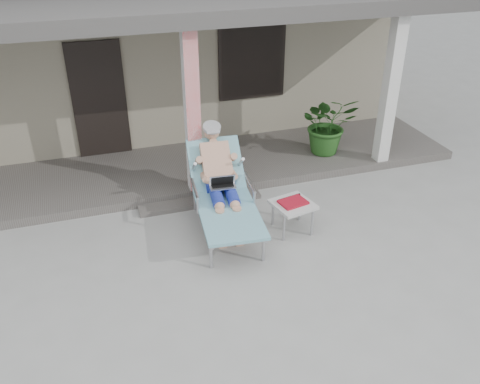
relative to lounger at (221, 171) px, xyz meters
name	(u,v)px	position (x,y,z in m)	size (l,w,h in m)	color
ground	(234,272)	(-0.19, -1.23, -0.88)	(60.00, 60.00, 0.00)	#9E9E99
house	(147,38)	(-0.19, 5.27, 0.79)	(10.40, 5.40, 3.30)	#9F967E
porch_deck	(185,169)	(-0.19, 1.77, -0.80)	(10.00, 2.00, 0.15)	#605B56
porch_overhang	(176,14)	(-0.19, 1.72, 1.91)	(10.00, 2.30, 2.85)	silver
porch_step	(200,202)	(-0.19, 0.62, -0.84)	(2.00, 0.30, 0.07)	#605B56
lounger	(221,171)	(0.00, 0.00, 0.00)	(1.02, 2.25, 1.43)	#B7B7BC
side_table	(293,206)	(0.93, -0.53, -0.46)	(0.66, 0.66, 0.50)	beige
potted_palm	(328,124)	(2.50, 1.53, -0.16)	(1.02, 0.89, 1.14)	#26591E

